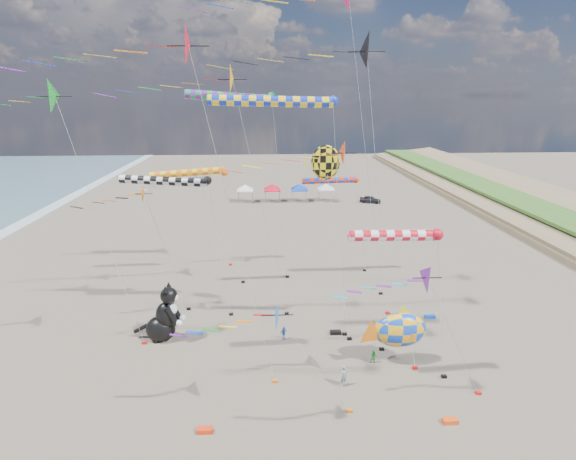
% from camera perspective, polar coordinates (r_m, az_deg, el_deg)
% --- Properties ---
extents(ground, '(260.00, 260.00, 0.00)m').
position_cam_1_polar(ground, '(28.92, 3.50, -24.34)').
color(ground, brown).
rests_on(ground, ground).
extents(delta_kite_0, '(11.46, 2.55, 20.28)m').
position_cam_1_polar(delta_kite_0, '(35.08, -27.44, 14.56)').
color(delta_kite_0, green).
rests_on(delta_kite_0, ground).
extents(delta_kite_1, '(10.81, 1.98, 16.24)m').
position_cam_1_polar(delta_kite_1, '(30.88, 5.76, 9.00)').
color(delta_kite_1, '#FD3C1B').
rests_on(delta_kite_1, ground).
extents(delta_kite_2, '(13.90, 2.46, 21.47)m').
position_cam_1_polar(delta_kite_2, '(36.73, -8.66, 18.03)').
color(delta_kite_2, '#FFA712').
rests_on(delta_kite_2, ground).
extents(delta_kite_3, '(14.68, 3.10, 23.83)m').
position_cam_1_polar(delta_kite_3, '(37.02, 8.61, 21.31)').
color(delta_kite_3, black).
rests_on(delta_kite_3, ground).
extents(delta_kite_4, '(13.25, 2.46, 22.80)m').
position_cam_1_polar(delta_kite_4, '(27.02, -12.68, 21.20)').
color(delta_kite_4, red).
rests_on(delta_kite_4, ground).
extents(delta_kite_6, '(8.86, 1.66, 11.84)m').
position_cam_1_polar(delta_kite_6, '(40.47, -19.10, 3.84)').
color(delta_kite_6, orange).
rests_on(delta_kite_6, ground).
extents(delta_kite_7, '(9.68, 2.01, 9.50)m').
position_cam_1_polar(delta_kite_7, '(28.36, 16.08, -6.30)').
color(delta_kite_7, '#701A9A').
rests_on(delta_kite_7, ground).
extents(delta_kite_8, '(9.75, 1.80, 11.20)m').
position_cam_1_polar(delta_kite_8, '(50.74, -13.07, 6.02)').
color(delta_kite_8, '#0FE2D0').
rests_on(delta_kite_8, ground).
extents(delta_kite_9, '(9.86, 1.99, 8.39)m').
position_cam_1_polar(delta_kite_9, '(26.18, -2.17, -10.29)').
color(delta_kite_9, blue).
rests_on(delta_kite_9, ground).
extents(windsock_0, '(8.88, 0.73, 12.11)m').
position_cam_1_polar(windsock_0, '(45.14, -12.18, 7.04)').
color(windsock_0, orange).
rests_on(windsock_0, ground).
extents(windsock_1, '(8.78, 0.73, 12.66)m').
position_cam_1_polar(windsock_1, '(38.13, -14.95, 5.95)').
color(windsock_1, black).
rests_on(windsock_1, ground).
extents(windsock_2, '(9.99, 0.96, 19.32)m').
position_cam_1_polar(windsock_2, '(45.26, -6.91, 16.35)').
color(windsock_2, '#1A9052').
rests_on(windsock_2, ground).
extents(windsock_3, '(7.37, 0.76, 10.94)m').
position_cam_1_polar(windsock_3, '(29.08, 13.91, -0.76)').
color(windsock_3, red).
rests_on(windsock_3, ground).
extents(windsock_4, '(10.46, 0.80, 18.99)m').
position_cam_1_polar(windsock_4, '(32.70, -1.42, 15.90)').
color(windsock_4, '#142ECC').
rests_on(windsock_4, ground).
extents(windsock_5, '(7.36, 0.68, 10.73)m').
position_cam_1_polar(windsock_5, '(47.89, 5.64, 6.20)').
color(windsock_5, red).
rests_on(windsock_5, ground).
extents(angelfish_kite, '(3.74, 3.02, 15.42)m').
position_cam_1_polar(angelfish_kite, '(34.56, 4.46, 8.36)').
color(angelfish_kite, yellow).
rests_on(angelfish_kite, ground).
extents(cat_inflatable, '(3.80, 2.26, 4.86)m').
position_cam_1_polar(cat_inflatable, '(37.77, -15.64, -9.94)').
color(cat_inflatable, black).
rests_on(cat_inflatable, ground).
extents(fish_inflatable, '(5.35, 2.38, 4.67)m').
position_cam_1_polar(fish_inflatable, '(34.36, 13.93, -12.20)').
color(fish_inflatable, blue).
rests_on(fish_inflatable, ground).
extents(person_adult, '(0.67, 0.63, 1.54)m').
position_cam_1_polar(person_adult, '(32.19, 7.12, -17.89)').
color(person_adult, gray).
rests_on(person_adult, ground).
extents(child_green, '(0.59, 0.50, 1.05)m').
position_cam_1_polar(child_green, '(34.89, 10.83, -15.55)').
color(child_green, '#1E832A').
rests_on(child_green, ground).
extents(child_blue, '(0.71, 0.57, 1.13)m').
position_cam_1_polar(child_blue, '(37.24, -0.56, -12.92)').
color(child_blue, '#244FAA').
rests_on(child_blue, ground).
extents(kite_bag_0, '(0.90, 0.44, 0.30)m').
position_cam_1_polar(kite_bag_0, '(31.00, 19.89, -21.84)').
color(kite_bag_0, '#F14B14').
rests_on(kite_bag_0, ground).
extents(kite_bag_1, '(0.90, 0.44, 0.30)m').
position_cam_1_polar(kite_bag_1, '(42.50, 17.56, -10.43)').
color(kite_bag_1, blue).
rests_on(kite_bag_1, ground).
extents(kite_bag_2, '(0.90, 0.44, 0.30)m').
position_cam_1_polar(kite_bag_2, '(38.33, 6.05, -12.81)').
color(kite_bag_2, black).
rests_on(kite_bag_2, ground).
extents(kite_bag_3, '(0.90, 0.44, 0.30)m').
position_cam_1_polar(kite_bag_3, '(29.23, -10.53, -23.72)').
color(kite_bag_3, red).
rests_on(kite_bag_3, ground).
extents(tent_row, '(19.20, 4.20, 3.80)m').
position_cam_1_polar(tent_row, '(83.26, -0.28, 5.75)').
color(tent_row, white).
rests_on(tent_row, ground).
extents(parked_car, '(4.10, 2.86, 1.30)m').
position_cam_1_polar(parked_car, '(84.09, 10.41, 3.84)').
color(parked_car, '#26262D').
rests_on(parked_car, ground).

